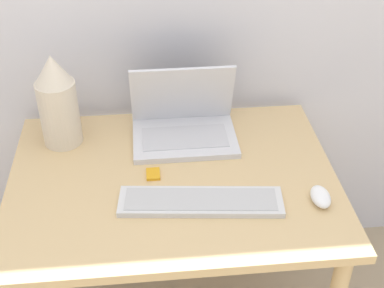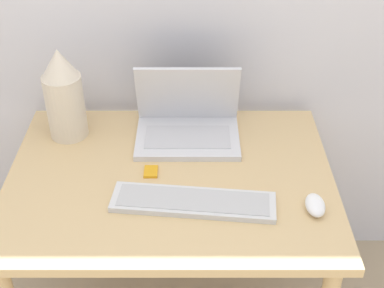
% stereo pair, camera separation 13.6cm
% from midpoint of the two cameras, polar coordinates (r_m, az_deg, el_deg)
% --- Properties ---
extents(desk, '(1.02, 0.76, 0.72)m').
position_cam_midpoint_polar(desk, '(1.73, -4.26, -6.09)').
color(desk, tan).
rests_on(desk, ground_plane).
extents(laptop, '(0.35, 0.25, 0.25)m').
position_cam_midpoint_polar(laptop, '(1.81, -3.05, 2.24)').
color(laptop, silver).
rests_on(laptop, desk).
extents(keyboard, '(0.49, 0.17, 0.02)m').
position_cam_midpoint_polar(keyboard, '(1.56, -1.59, -6.24)').
color(keyboard, silver).
rests_on(keyboard, desk).
extents(mouse, '(0.06, 0.09, 0.04)m').
position_cam_midpoint_polar(mouse, '(1.59, 11.17, -5.62)').
color(mouse, white).
rests_on(mouse, desk).
extents(vase, '(0.13, 0.13, 0.32)m').
position_cam_midpoint_polar(vase, '(1.80, -16.29, 4.34)').
color(vase, beige).
rests_on(vase, desk).
extents(mp3_player, '(0.04, 0.06, 0.01)m').
position_cam_midpoint_polar(mp3_player, '(1.67, -6.51, -3.28)').
color(mp3_player, orange).
rests_on(mp3_player, desk).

